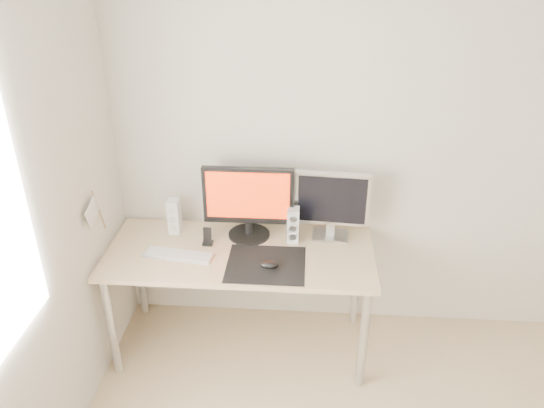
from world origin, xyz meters
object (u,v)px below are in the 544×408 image
object	(u,v)px
main_monitor	(248,200)
speaker_left	(174,216)
second_monitor	(332,202)
mouse	(269,264)
keyboard	(178,255)
phone_dock	(208,239)
desk	(240,262)
speaker_right	(293,225)

from	to	relation	value
main_monitor	speaker_left	distance (m)	0.49
second_monitor	mouse	bearing A→B (deg)	-133.76
main_monitor	keyboard	distance (m)	0.53
speaker_left	keyboard	distance (m)	0.30
second_monitor	phone_dock	distance (m)	0.79
desk	keyboard	xyz separation A→B (m)	(-0.35, -0.08, 0.09)
desk	second_monitor	world-z (taller)	second_monitor
mouse	main_monitor	bearing A→B (deg)	114.15
speaker_right	phone_dock	size ratio (longest dim) A/B	2.00
speaker_left	keyboard	bearing A→B (deg)	-73.39
mouse	second_monitor	world-z (taller)	second_monitor
speaker_left	second_monitor	bearing A→B (deg)	0.94
speaker_left	keyboard	size ratio (longest dim) A/B	0.52
main_monitor	speaker_left	bearing A→B (deg)	177.90
desk	speaker_left	world-z (taller)	speaker_left
desk	main_monitor	xyz separation A→B (m)	(0.04, 0.17, 0.33)
second_monitor	keyboard	xyz separation A→B (m)	(-0.90, -0.29, -0.23)
desk	keyboard	distance (m)	0.37
desk	main_monitor	distance (m)	0.38
desk	keyboard	world-z (taller)	keyboard
second_monitor	speaker_left	xyz separation A→B (m)	(-0.98, -0.02, -0.13)
desk	phone_dock	world-z (taller)	phone_dock
second_monitor	phone_dock	world-z (taller)	second_monitor
main_monitor	second_monitor	bearing A→B (deg)	3.77
main_monitor	second_monitor	distance (m)	0.51
second_monitor	speaker_left	size ratio (longest dim) A/B	1.99
mouse	phone_dock	xyz separation A→B (m)	(-0.39, 0.23, 0.01)
mouse	keyboard	distance (m)	0.55
second_monitor	keyboard	world-z (taller)	second_monitor
keyboard	phone_dock	xyz separation A→B (m)	(0.15, 0.14, 0.03)
keyboard	mouse	bearing A→B (deg)	-8.64
keyboard	second_monitor	bearing A→B (deg)	17.81
desk	keyboard	size ratio (longest dim) A/B	3.70
second_monitor	speaker_right	bearing A→B (deg)	-163.24
speaker_left	main_monitor	bearing A→B (deg)	-2.10
main_monitor	mouse	bearing A→B (deg)	-65.85
keyboard	speaker_left	bearing A→B (deg)	106.61
mouse	keyboard	xyz separation A→B (m)	(-0.54, 0.08, -0.01)
desk	second_monitor	xyz separation A→B (m)	(0.54, 0.21, 0.32)
main_monitor	keyboard	xyz separation A→B (m)	(-0.39, -0.25, -0.25)
speaker_right	phone_dock	xyz separation A→B (m)	(-0.52, -0.07, -0.08)
speaker_right	phone_dock	bearing A→B (deg)	-171.83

